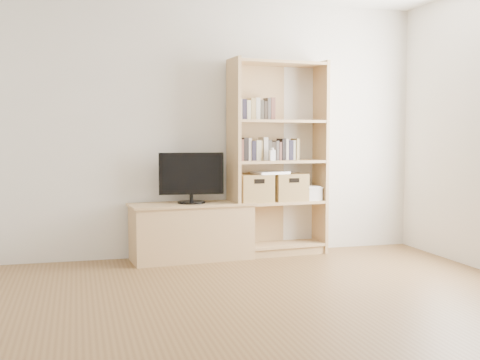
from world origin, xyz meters
name	(u,v)px	position (x,y,z in m)	size (l,w,h in m)	color
floor	(293,329)	(0.00, 0.00, 0.00)	(4.50, 5.00, 0.01)	brown
back_wall	(209,129)	(0.00, 2.50, 1.30)	(4.50, 0.02, 2.60)	silver
tv_stand	(192,233)	(-0.23, 2.28, 0.27)	(1.18, 0.44, 0.54)	tan
bookshelf	(278,158)	(0.69, 2.32, 1.00)	(1.00, 0.36, 2.00)	tan
television	(191,178)	(-0.23, 2.28, 0.81)	(0.64, 0.05, 0.50)	black
books_row_mid	(277,150)	(0.68, 2.34, 1.08)	(0.79, 0.15, 0.21)	#47413E
books_row_upper	(257,110)	(0.46, 2.32, 1.49)	(0.39, 0.15, 0.21)	#47413E
baby_monitor	(272,155)	(0.59, 2.20, 1.03)	(0.06, 0.04, 0.11)	white
basket_left	(254,188)	(0.42, 2.29, 0.70)	(0.34, 0.28, 0.28)	#9C7546
basket_right	(289,187)	(0.81, 2.33, 0.70)	(0.34, 0.28, 0.28)	#9C7546
laptop	(270,173)	(0.60, 2.30, 0.85)	(0.34, 0.24, 0.03)	silver
magazine_stack	(308,194)	(1.03, 2.35, 0.62)	(0.19, 0.28, 0.13)	silver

